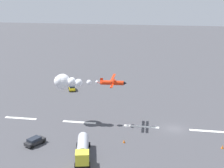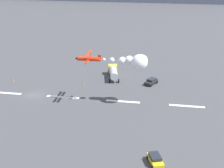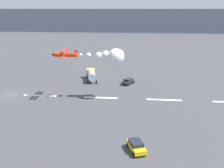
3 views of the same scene
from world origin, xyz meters
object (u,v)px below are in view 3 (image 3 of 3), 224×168
at_px(followme_car_yellow, 136,146).
at_px(airport_staff_sedan, 128,81).
at_px(traffic_cone_far, 62,85).
at_px(fuel_tanker_truck, 91,74).
at_px(stunt_biplane_red, 110,56).

bearing_deg(followme_car_yellow, airport_staff_sedan, 94.72).
relative_size(followme_car_yellow, traffic_cone_far, 5.90).
bearing_deg(followme_car_yellow, fuel_tanker_truck, 109.33).
bearing_deg(stunt_biplane_red, fuel_tanker_truck, 115.05).
xyz_separation_m(stunt_biplane_red, traffic_cone_far, (-13.99, 8.43, -9.51)).
height_order(stunt_biplane_red, fuel_tanker_truck, stunt_biplane_red).
bearing_deg(airport_staff_sedan, traffic_cone_far, -167.88).
xyz_separation_m(stunt_biplane_red, followme_car_yellow, (6.59, -23.89, -9.07)).
bearing_deg(fuel_tanker_truck, stunt_biplane_red, -64.95).
height_order(fuel_tanker_truck, followme_car_yellow, fuel_tanker_truck).
relative_size(fuel_tanker_truck, followme_car_yellow, 2.07).
height_order(stunt_biplane_red, airport_staff_sedan, stunt_biplane_red).
height_order(fuel_tanker_truck, traffic_cone_far, fuel_tanker_truck).
height_order(stunt_biplane_red, traffic_cone_far, stunt_biplane_red).
bearing_deg(stunt_biplane_red, followme_car_yellow, -74.57).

